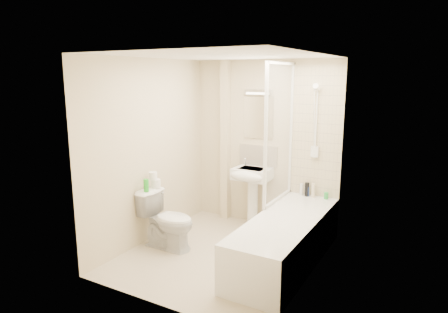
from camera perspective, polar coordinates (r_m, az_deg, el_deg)
The scene contains 24 objects.
floor at distance 5.09m, azimuth -0.28°, elevation -13.87°, with size 2.50×2.50×0.00m, color beige.
wall_back at distance 5.80m, azimuth 5.86°, elevation 1.73°, with size 2.20×0.02×2.40m, color beige.
wall_left at distance 5.32m, azimuth -10.63°, elevation 0.69°, with size 0.02×2.50×2.40m, color beige.
wall_right at distance 4.27m, azimuth 12.63°, elevation -2.07°, with size 0.02×2.50×2.40m, color beige.
ceiling at distance 4.60m, azimuth -0.31°, elevation 14.24°, with size 2.20×2.50×0.02m, color white.
tile_back at distance 5.50m, azimuth 13.04°, elevation 3.32°, with size 0.70×0.01×1.75m, color beige.
tile_right at distance 4.42m, azimuth 13.37°, elevation 1.33°, with size 0.01×2.10×1.75m, color beige.
pipe_boxing at distance 6.02m, azimuth 0.22°, elevation 2.15°, with size 0.12×0.12×2.40m, color beige.
splashback at distance 5.86m, azimuth 4.88°, elevation 0.16°, with size 0.60×0.01×0.30m, color beige.
mirror at distance 5.77m, azimuth 4.97°, elevation 5.51°, with size 0.46×0.01×0.60m, color white.
strip_light at distance 5.73m, azimuth 4.94°, elevation 9.18°, with size 0.42×0.07×0.07m, color silver.
bathtub at distance 4.85m, azimuth 8.82°, elevation -11.63°, with size 0.70×2.10×0.55m.
shower_screen at distance 5.19m, azimuth 7.95°, elevation 3.32°, with size 0.04×0.92×1.80m.
shower_fixture at distance 5.44m, azimuth 12.95°, elevation 4.52°, with size 0.10×0.16×0.99m.
pedestal_sink at distance 5.74m, azimuth 3.88°, elevation -3.46°, with size 0.52×0.48×1.00m.
bottle_white_a at distance 5.63m, azimuth 11.00°, elevation -4.64°, with size 0.05×0.05×0.17m, color white.
bottle_black_b at distance 5.61m, azimuth 11.76°, elevation -4.62°, with size 0.06×0.06×0.19m, color black.
bottle_blue at distance 5.61m, azimuth 11.84°, elevation -4.91°, with size 0.05×0.05×0.13m, color navy.
bottle_cream at distance 5.58m, azimuth 12.63°, elevation -4.73°, with size 0.05×0.05×0.19m, color beige.
bottle_green at distance 5.55m, azimuth 14.38°, elevation -5.45°, with size 0.06×0.06×0.09m, color green.
toilet at distance 5.21m, azimuth -8.04°, elevation -8.96°, with size 0.73×0.42×0.74m, color white.
toilet_roll_lower at distance 5.30m, azimuth -9.71°, elevation -3.82°, with size 0.12×0.12×0.11m, color white.
toilet_roll_upper at distance 5.26m, azimuth -10.12°, elevation -2.74°, with size 0.11×0.11×0.10m, color white.
green_bottle at distance 5.14m, azimuth -11.05°, elevation -4.07°, with size 0.06×0.06×0.16m, color green.
Camera 1 is at (2.28, -3.99, 2.19)m, focal length 32.00 mm.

